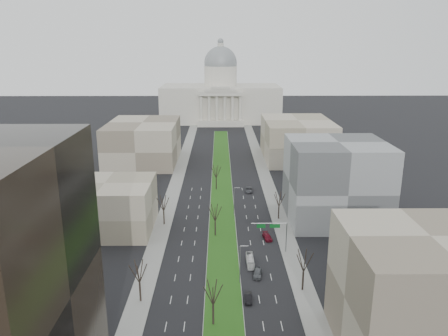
{
  "coord_description": "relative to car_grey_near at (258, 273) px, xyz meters",
  "views": [
    {
      "loc": [
        -0.68,
        -31.65,
        51.54
      ],
      "look_at": [
        0.73,
        110.19,
        11.04
      ],
      "focal_mm": 35.0,
      "sensor_mm": 36.0,
      "label": 1
    }
  ],
  "objects": [
    {
      "name": "tree_left_mid",
      "position": [
        -25.16,
        -10.02,
        6.2
      ],
      "size": [
        5.4,
        5.4,
        9.72
      ],
      "color": "black",
      "rests_on": "ground"
    },
    {
      "name": "building_far_left",
      "position": [
        -42.96,
        101.98,
        8.2
      ],
      "size": [
        30.0,
        40.0,
        18.0
      ],
      "primitive_type": "cube",
      "color": "gray",
      "rests_on": "ground"
    },
    {
      "name": "tree_right_far",
      "position": [
        9.24,
        33.98,
        5.73
      ],
      "size": [
        5.04,
        5.04,
        9.07
      ],
      "color": "black",
      "rests_on": "ground"
    },
    {
      "name": "box_van",
      "position": [
        -1.35,
        5.62,
        0.18
      ],
      "size": [
        1.69,
        7.05,
        1.96
      ],
      "primitive_type": "imported",
      "rotation": [
        0.0,
        0.0,
        0.01
      ],
      "color": "white",
      "rests_on": "ground"
    },
    {
      "name": "sidewalk_right",
      "position": [
        9.54,
        36.98,
        -0.72
      ],
      "size": [
        5.0,
        330.0,
        0.15
      ],
      "primitive_type": "cube",
      "color": "gray",
      "rests_on": "ground"
    },
    {
      "name": "streetlamp_median_b",
      "position": [
        -4.2,
        -3.02,
        4.01
      ],
      "size": [
        1.9,
        0.2,
        9.16
      ],
      "color": "gray",
      "rests_on": "ground"
    },
    {
      "name": "building_tan_right",
      "position": [
        25.04,
        -26.02,
        10.2
      ],
      "size": [
        26.0,
        24.0,
        22.0
      ],
      "primitive_type": "cube",
      "color": "gray",
      "rests_on": "ground"
    },
    {
      "name": "car_grey_near",
      "position": [
        0.0,
        0.0,
        0.0
      ],
      "size": [
        2.66,
        4.93,
        1.59
      ],
      "primitive_type": "imported",
      "rotation": [
        0.0,
        0.0,
        -0.17
      ],
      "color": "#515459",
      "rests_on": "ground"
    },
    {
      "name": "capitol",
      "position": [
        -7.96,
        211.56,
        15.51
      ],
      "size": [
        80.0,
        46.0,
        55.0
      ],
      "color": "beige",
      "rests_on": "ground"
    },
    {
      "name": "sidewalk_left",
      "position": [
        -25.46,
        36.98,
        -0.72
      ],
      "size": [
        5.0,
        330.0,
        0.15
      ],
      "primitive_type": "cube",
      "color": "gray",
      "rests_on": "ground"
    },
    {
      "name": "tree_left_far",
      "position": [
        -25.16,
        29.98,
        6.05
      ],
      "size": [
        5.28,
        5.28,
        9.5
      ],
      "color": "black",
      "rests_on": "ground"
    },
    {
      "name": "mast_arm_signs",
      "position": [
        5.53,
        12.01,
        5.31
      ],
      "size": [
        9.12,
        0.24,
        8.09
      ],
      "color": "gray",
      "rests_on": "ground"
    },
    {
      "name": "streetlamp_median_c",
      "position": [
        -4.2,
        36.98,
        4.01
      ],
      "size": [
        1.9,
        0.2,
        9.16
      ],
      "color": "gray",
      "rests_on": "ground"
    },
    {
      "name": "tree_median_c",
      "position": [
        -9.96,
        61.98,
        6.2
      ],
      "size": [
        5.4,
        5.4,
        9.72
      ],
      "color": "black",
      "rests_on": "ground"
    },
    {
      "name": "car_black",
      "position": [
        -2.76,
        -10.02,
        -0.12
      ],
      "size": [
        1.59,
        4.18,
        1.36
      ],
      "primitive_type": "imported",
      "rotation": [
        0.0,
        0.0,
        -0.04
      ],
      "color": "black",
      "rests_on": "ground"
    },
    {
      "name": "building_beige_left",
      "position": [
        -40.96,
        26.98,
        6.2
      ],
      "size": [
        26.0,
        22.0,
        14.0
      ],
      "primitive_type": "cube",
      "color": "tan",
      "rests_on": "ground"
    },
    {
      "name": "building_far_right",
      "position": [
        27.04,
        106.98,
        8.2
      ],
      "size": [
        30.0,
        40.0,
        18.0
      ],
      "primitive_type": "cube",
      "color": "tan",
      "rests_on": "ground"
    },
    {
      "name": "tree_median_a",
      "position": [
        -9.96,
        -18.02,
        6.2
      ],
      "size": [
        5.4,
        5.4,
        9.72
      ],
      "color": "black",
      "rests_on": "ground"
    },
    {
      "name": "building_grey_right",
      "position": [
        26.04,
        33.98,
        11.2
      ],
      "size": [
        28.0,
        26.0,
        24.0
      ],
      "primitive_type": "cube",
      "color": "#5C5E61",
      "rests_on": "ground"
    },
    {
      "name": "ground",
      "position": [
        -7.96,
        61.98,
        -0.8
      ],
      "size": [
        600.0,
        600.0,
        0.0
      ],
      "primitive_type": "plane",
      "color": "black",
      "rests_on": "ground"
    },
    {
      "name": "tree_median_b",
      "position": [
        -9.96,
        21.98,
        6.2
      ],
      "size": [
        5.4,
        5.4,
        9.72
      ],
      "color": "black",
      "rests_on": "ground"
    },
    {
      "name": "car_grey_far",
      "position": [
        1.85,
        59.46,
        -0.05
      ],
      "size": [
        2.86,
        5.56,
        1.5
      ],
      "primitive_type": "imported",
      "rotation": [
        0.0,
        0.0,
        -0.07
      ],
      "color": "#4B4C53",
      "rests_on": "ground"
    },
    {
      "name": "median",
      "position": [
        -7.96,
        60.97,
        -0.7
      ],
      "size": [
        8.0,
        222.03,
        0.2
      ],
      "color": "#999993",
      "rests_on": "ground"
    },
    {
      "name": "car_red",
      "position": [
        4.29,
        19.7,
        -0.1
      ],
      "size": [
        2.71,
        5.07,
        1.4
      ],
      "primitive_type": "imported",
      "rotation": [
        0.0,
        0.0,
        0.16
      ],
      "color": "maroon",
      "rests_on": "ground"
    },
    {
      "name": "tree_right_mid",
      "position": [
        9.24,
        -6.02,
        6.36
      ],
      "size": [
        5.52,
        5.52,
        9.94
      ],
      "color": "black",
      "rests_on": "ground"
    }
  ]
}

